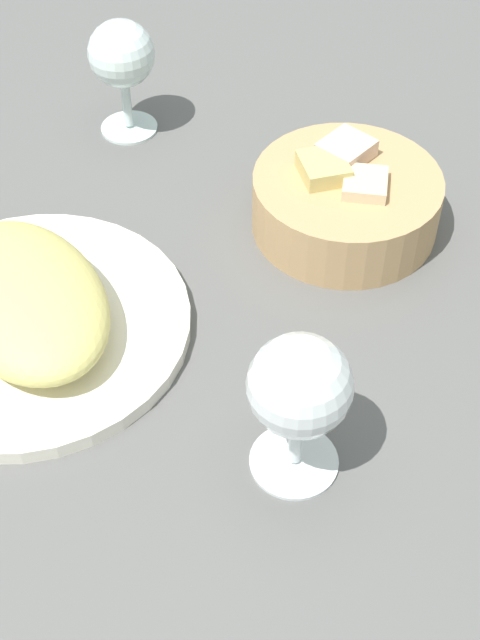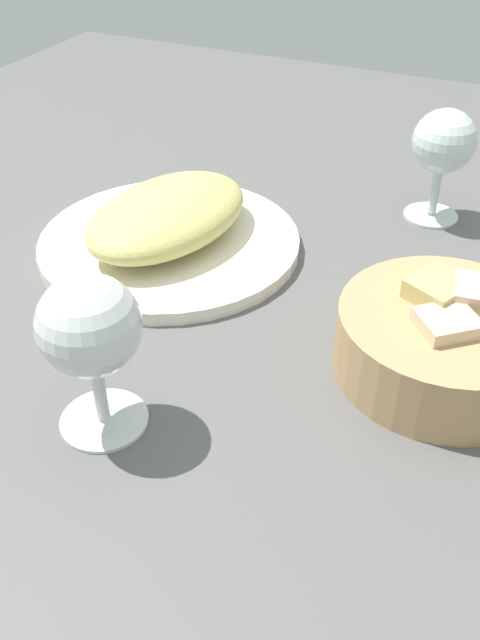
{
  "view_description": "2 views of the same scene",
  "coord_description": "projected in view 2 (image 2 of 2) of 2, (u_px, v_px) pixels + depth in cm",
  "views": [
    {
      "loc": [
        48.07,
        -31.43,
        56.37
      ],
      "look_at": [
        11.22,
        -0.36,
        4.3
      ],
      "focal_mm": 49.97,
      "sensor_mm": 36.0,
      "label": 1
    },
    {
      "loc": [
        51.57,
        21.12,
        37.98
      ],
      "look_at": [
        10.95,
        2.18,
        4.18
      ],
      "focal_mm": 38.82,
      "sensor_mm": 36.0,
      "label": 2
    }
  ],
  "objects": [
    {
      "name": "ground_plane",
      "position": [
        267.0,
        296.0,
        0.68
      ],
      "size": [
        140.0,
        140.0,
        2.0
      ],
      "primitive_type": "cube",
      "color": "#595857"
    },
    {
      "name": "lettuce_garnish",
      "position": [
        211.0,
        205.0,
        0.76
      ],
      "size": [
        3.64,
        3.64,
        1.7
      ],
      "primitive_type": "cone",
      "color": "#46842E",
      "rests_on": "plate"
    },
    {
      "name": "plate",
      "position": [
        170.0,
        243.0,
        0.73
      ],
      "size": [
        27.28,
        27.28,
        1.4
      ],
      "primitive_type": "cylinder",
      "color": "white",
      "rests_on": "ground_plane"
    },
    {
      "name": "wine_glass_far",
      "position": [
        443.0,
        147.0,
        0.74
      ],
      "size": [
        6.83,
        6.83,
        12.44
      ],
      "color": "silver",
      "rests_on": "ground_plane"
    },
    {
      "name": "bread_basket",
      "position": [
        445.0,
        340.0,
        0.56
      ],
      "size": [
        17.51,
        17.51,
        7.45
      ],
      "color": "tan",
      "rests_on": "ground_plane"
    },
    {
      "name": "wine_glass_near",
      "position": [
        90.0,
        333.0,
        0.48
      ],
      "size": [
        7.39,
        7.39,
        12.92
      ],
      "color": "silver",
      "rests_on": "ground_plane"
    },
    {
      "name": "omelette",
      "position": [
        168.0,
        215.0,
        0.71
      ],
      "size": [
        21.92,
        16.08,
        5.17
      ],
      "primitive_type": "ellipsoid",
      "rotation": [
        0.0,
        0.0,
        -0.18
      ],
      "color": "#D2C56D",
      "rests_on": "plate"
    }
  ]
}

